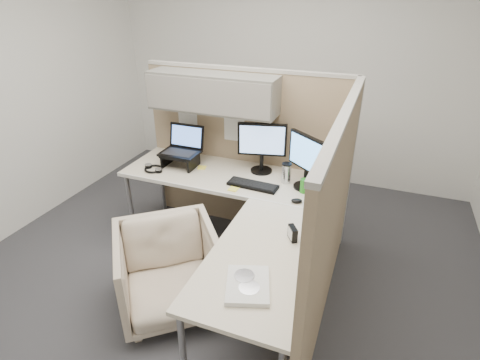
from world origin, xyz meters
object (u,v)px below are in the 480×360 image
(office_chair, at_px, (168,267))
(monitor_left, at_px, (262,144))
(keyboard, at_px, (253,185))
(desk, at_px, (237,205))

(office_chair, bearing_deg, monitor_left, 33.93)
(office_chair, bearing_deg, keyboard, 26.51)
(keyboard, bearing_deg, office_chair, -111.64)
(desk, bearing_deg, office_chair, -121.68)
(desk, xyz_separation_m, keyboard, (0.04, 0.27, 0.05))
(monitor_left, bearing_deg, desk, -104.41)
(office_chair, distance_m, monitor_left, 1.35)
(desk, height_order, monitor_left, monitor_left)
(office_chair, relative_size, keyboard, 1.72)
(monitor_left, xyz_separation_m, keyboard, (0.03, -0.31, -0.26))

